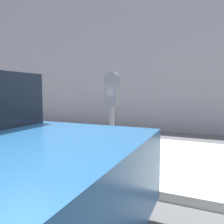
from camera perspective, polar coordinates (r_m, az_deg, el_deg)
ground_plane at (r=2.69m, az=-23.12°, el=-22.62°), size 60.00×60.00×0.00m
sidewalk at (r=4.36m, az=-1.14°, el=-10.48°), size 24.00×2.80×0.11m
building_facade at (r=7.37m, az=9.86°, el=17.68°), size 24.00×0.30×5.66m
parking_meter at (r=3.04m, az=-0.00°, el=2.94°), size 0.21×0.13×1.41m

